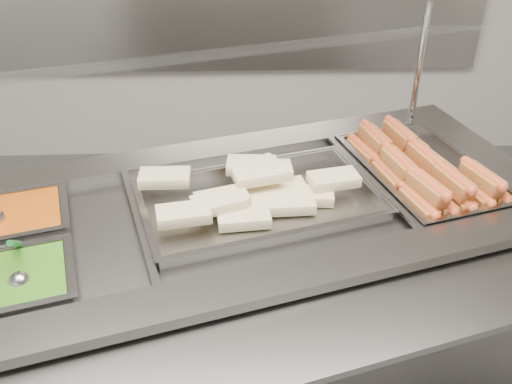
{
  "coord_description": "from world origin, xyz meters",
  "views": [
    {
      "loc": [
        -0.0,
        -0.94,
        1.86
      ],
      "look_at": [
        0.06,
        0.51,
        0.94
      ],
      "focal_mm": 40.0,
      "sensor_mm": 36.0,
      "label": 1
    }
  ],
  "objects_px": {
    "pan_hotdogs": "(421,178)",
    "serving_spoon": "(19,275)",
    "steam_counter": "(242,312)",
    "sneeze_guard": "(216,58)",
    "pan_wraps": "(259,205)"
  },
  "relations": [
    {
      "from": "pan_hotdogs",
      "to": "pan_wraps",
      "type": "relative_size",
      "value": 0.81
    },
    {
      "from": "pan_wraps",
      "to": "serving_spoon",
      "type": "bearing_deg",
      "value": -151.07
    },
    {
      "from": "pan_hotdogs",
      "to": "serving_spoon",
      "type": "height_order",
      "value": "serving_spoon"
    },
    {
      "from": "sneeze_guard",
      "to": "pan_hotdogs",
      "type": "xyz_separation_m",
      "value": [
        0.67,
        -0.03,
        -0.41
      ]
    },
    {
      "from": "pan_hotdogs",
      "to": "pan_wraps",
      "type": "distance_m",
      "value": 0.58
    },
    {
      "from": "steam_counter",
      "to": "sneeze_guard",
      "type": "height_order",
      "value": "sneeze_guard"
    },
    {
      "from": "pan_hotdogs",
      "to": "serving_spoon",
      "type": "relative_size",
      "value": 3.6
    },
    {
      "from": "pan_hotdogs",
      "to": "pan_wraps",
      "type": "height_order",
      "value": "same"
    },
    {
      "from": "pan_wraps",
      "to": "serving_spoon",
      "type": "distance_m",
      "value": 0.7
    },
    {
      "from": "sneeze_guard",
      "to": "serving_spoon",
      "type": "height_order",
      "value": "sneeze_guard"
    },
    {
      "from": "sneeze_guard",
      "to": "pan_wraps",
      "type": "xyz_separation_m",
      "value": [
        0.12,
        -0.2,
        -0.4
      ]
    },
    {
      "from": "sneeze_guard",
      "to": "serving_spoon",
      "type": "relative_size",
      "value": 9.62
    },
    {
      "from": "steam_counter",
      "to": "pan_hotdogs",
      "type": "bearing_deg",
      "value": 16.42
    },
    {
      "from": "sneeze_guard",
      "to": "serving_spoon",
      "type": "distance_m",
      "value": 0.81
    },
    {
      "from": "serving_spoon",
      "to": "pan_wraps",
      "type": "bearing_deg",
      "value": 28.93
    }
  ]
}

